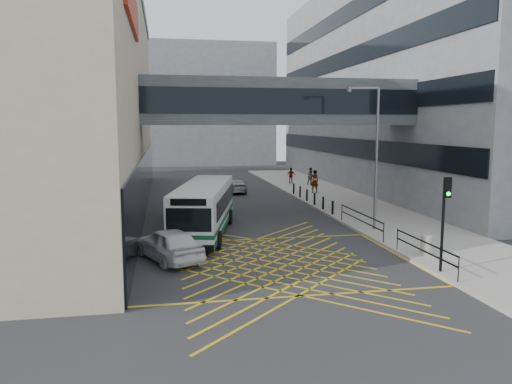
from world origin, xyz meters
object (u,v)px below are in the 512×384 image
pedestrian_c (291,176)px  pedestrian_a (314,181)px  car_white (169,244)px  litter_bin (426,245)px  traffic_light (445,211)px  street_lamp (373,149)px  car_silver (235,185)px  pedestrian_b (311,176)px  car_dark (194,204)px  bus (205,207)px

pedestrian_c → pedestrian_a: bearing=116.1°
car_white → pedestrian_a: pedestrian_a is taller
litter_bin → car_white: bearing=171.4°
traffic_light → street_lamp: street_lamp is taller
traffic_light → litter_bin: (0.77, 2.64, -2.05)m
traffic_light → car_silver: bearing=101.0°
car_white → pedestrian_c: size_ratio=3.06×
car_white → pedestrian_b: size_ratio=2.85×
car_silver → pedestrian_b: size_ratio=2.50×
pedestrian_a → pedestrian_c: size_ratio=1.26×
car_white → litter_bin: bearing=147.3°
pedestrian_c → pedestrian_b: bearing=160.5°
car_dark → traffic_light: 17.87m
bus → street_lamp: bearing=5.7°
street_lamp → pedestrian_a: (1.38, 15.34, -3.53)m
car_dark → car_silver: bearing=-90.7°
car_white → pedestrian_a: size_ratio=2.42×
pedestrian_c → traffic_light: bearing=110.6°
car_silver → pedestrian_a: 7.12m
litter_bin → pedestrian_c: 28.13m
traffic_light → street_lamp: bearing=86.8°
car_white → car_dark: car_dark is taller
traffic_light → pedestrian_a: size_ratio=1.96×
pedestrian_b → pedestrian_c: pedestrian_b is taller
bus → litter_bin: size_ratio=11.45×
street_lamp → pedestrian_c: size_ratio=5.09×
car_silver → street_lamp: street_lamp is taller
pedestrian_a → car_silver: bearing=-21.4°
car_dark → litter_bin: bearing=148.3°
pedestrian_b → car_silver: bearing=-164.4°
pedestrian_a → car_white: bearing=55.9°
car_silver → litter_bin: (5.43, -23.61, -0.04)m
bus → car_silver: bus is taller
bus → street_lamp: (9.33, -1.15, 3.17)m
car_silver → pedestrian_c: pedestrian_c is taller
car_white → car_silver: size_ratio=1.14×
car_dark → street_lamp: (9.57, -6.95, 3.87)m
car_dark → pedestrian_b: bearing=-110.7°
car_dark → pedestrian_a: bearing=-121.7°
litter_bin → car_silver: bearing=102.9°
pedestrian_a → pedestrian_c: (-0.28, 7.01, -0.21)m
street_lamp → pedestrian_a: street_lamp is taller
pedestrian_b → car_dark: bearing=-136.4°
bus → street_lamp: street_lamp is taller
car_white → traffic_light: traffic_light is taller
car_silver → pedestrian_a: pedestrian_a is taller
street_lamp → pedestrian_a: 15.80m
pedestrian_b → pedestrian_a: bearing=-108.5°
bus → litter_bin: bearing=-23.4°
car_dark → traffic_light: size_ratio=1.34×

